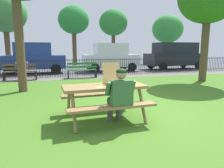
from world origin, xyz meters
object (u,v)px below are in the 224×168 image
Objects in this scene: pizza_slice_on_table at (100,86)px; parked_car_left at (34,58)px; parked_car_center at (111,57)px; far_tree_right at (168,29)px; far_tree_midright at (113,23)px; far_tree_midleft at (5,13)px; adult_at_table at (120,94)px; pizza_box_open at (114,80)px; person_on_park_bench at (22,67)px; park_bench_left at (20,72)px; far_tree_center at (74,21)px; parked_car_right at (175,55)px; park_bench_center at (82,70)px; picnic_table_foreground at (104,93)px.

parked_car_left reaches higher than pizza_slice_on_table.
parked_car_center is 10.98m from far_tree_right.
far_tree_midleft is at bearing 180.00° from far_tree_midright.
adult_at_table is at bearing -104.76° from parked_car_center.
pizza_box_open is 0.46× the size of person_on_park_bench.
far_tree_right is (11.45, 16.21, 3.00)m from pizza_slice_on_table.
park_bench_left is at bearing -76.20° from far_tree_midleft.
pizza_slice_on_table is 0.08× the size of parked_car_center.
person_on_park_bench is at bearing 110.07° from pizza_slice_on_table.
person_on_park_bench is at bearing -111.18° from far_tree_center.
parked_car_right reaches higher than parked_car_left.
far_tree_right is at bearing 0.00° from far_tree_midright.
parked_car_center reaches higher than person_on_park_bench.
park_bench_left is at bearing 180.00° from park_bench_center.
picnic_table_foreground is at bearing -93.63° from park_bench_center.
park_bench_left is (-2.92, 7.26, -0.24)m from adult_at_table.
park_bench_center is (0.43, 6.77, -0.18)m from picnic_table_foreground.
park_bench_center is 0.34× the size of parked_car_right.
parked_car_right reaches higher than pizza_box_open.
far_tree_midleft reaches higher than adult_at_table.
pizza_slice_on_table is 0.19× the size of park_bench_left.
parked_car_left is 15.31m from far_tree_right.
person_on_park_bench is 2.94m from parked_car_left.
picnic_table_foreground is at bearing -125.08° from far_tree_right.
far_tree_midright reaches higher than park_bench_left.
person_on_park_bench is 12.58m from far_tree_midright.
far_tree_midleft is 6.02m from far_tree_center.
park_bench_center is at bearing -116.05° from far_tree_midright.
person_on_park_bench is 0.26× the size of parked_car_right.
pizza_box_open is at bearing -106.48° from far_tree_midright.
pizza_box_open reaches higher than pizza_slice_on_table.
adult_at_table reaches higher than park_bench_left.
pizza_slice_on_table is at bearing 128.22° from adult_at_table.
picnic_table_foreground is 9.95m from parked_car_left.
parked_car_right is 7.82m from far_tree_midright.
far_tree_right is (8.45, 6.44, 2.77)m from parked_car_center.
park_bench_left is 1.35× the size of person_on_park_bench.
far_tree_center is (-7.17, 6.44, 3.21)m from parked_car_right.
picnic_table_foreground is 0.33× the size of far_tree_center.
far_tree_center reaches higher than far_tree_midright.
adult_at_table is at bearing -128.03° from parked_car_right.
pizza_box_open is 9.96m from parked_car_center.
parked_car_center is 0.84× the size of parked_car_right.
picnic_table_foreground is 0.23m from pizza_slice_on_table.
far_tree_midright reaches higher than pizza_box_open.
pizza_box_open is at bearing -105.27° from parked_car_center.
parked_car_right is (8.15, 9.68, 0.50)m from picnic_table_foreground.
person_on_park_bench is 17.08m from far_tree_right.
person_on_park_bench is 10.66m from far_tree_center.
pizza_box_open is 19.72m from far_tree_right.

